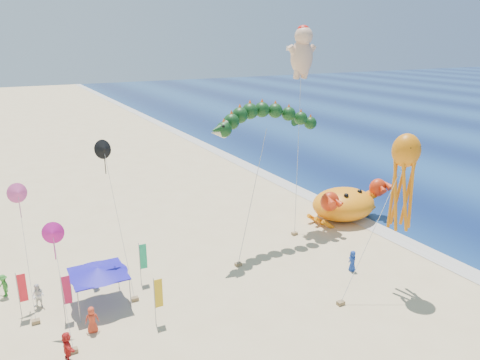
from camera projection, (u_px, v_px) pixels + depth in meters
name	position (u px, v px, depth m)	size (l,w,h in m)	color
ground	(274.00, 260.00, 37.47)	(320.00, 320.00, 0.00)	#D1B784
foam_strip	(385.00, 232.00, 42.87)	(320.00, 320.00, 0.00)	silver
crab_inflatable	(345.00, 203.00, 45.50)	(8.68, 6.18, 3.80)	orange
dragon_kite	(265.00, 123.00, 38.27)	(11.27, 5.78, 11.67)	black
cherub_kite	(302.00, 51.00, 41.90)	(3.99, 4.73, 18.19)	#E2AD8A
octopus_kite	(404.00, 175.00, 31.47)	(6.33, 1.79, 11.09)	orange
canopy_blue	(98.00, 271.00, 30.69)	(3.82, 3.82, 2.71)	gray
feather_flags	(99.00, 282.00, 30.12)	(8.54, 5.40, 3.20)	gray
beachgoers	(99.00, 300.00, 30.22)	(24.52, 10.41, 1.88)	blue
small_kites	(62.00, 204.00, 29.42)	(6.84, 7.70, 10.72)	#C91687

